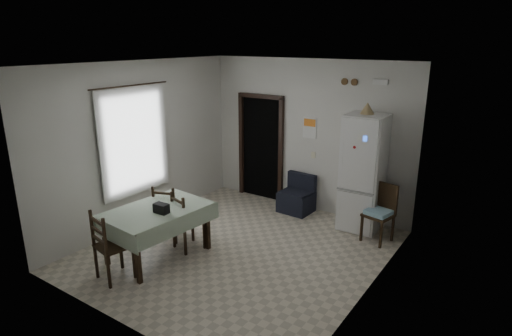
{
  "coord_description": "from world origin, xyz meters",
  "views": [
    {
      "loc": [
        3.7,
        -4.93,
        3.24
      ],
      "look_at": [
        0.0,
        0.5,
        1.25
      ],
      "focal_mm": 30.0,
      "sensor_mm": 36.0,
      "label": 1
    }
  ],
  "objects_px": {
    "fridge": "(363,173)",
    "dining_table": "(158,233)",
    "dining_chair_far_left": "(169,211)",
    "dining_chair_far_right": "(188,220)",
    "dining_chair_near_head": "(113,245)",
    "navy_seat": "(296,194)",
    "corner_chair": "(378,214)"
  },
  "relations": [
    {
      "from": "dining_chair_far_right",
      "to": "navy_seat",
      "type": "bearing_deg",
      "value": -90.51
    },
    {
      "from": "dining_chair_far_left",
      "to": "dining_chair_far_right",
      "type": "distance_m",
      "value": 0.52
    },
    {
      "from": "dining_chair_far_left",
      "to": "dining_chair_far_right",
      "type": "height_order",
      "value": "dining_chair_far_left"
    },
    {
      "from": "navy_seat",
      "to": "corner_chair",
      "type": "relative_size",
      "value": 0.75
    },
    {
      "from": "fridge",
      "to": "dining_chair_far_left",
      "type": "bearing_deg",
      "value": -140.86
    },
    {
      "from": "corner_chair",
      "to": "dining_chair_far_right",
      "type": "height_order",
      "value": "corner_chair"
    },
    {
      "from": "corner_chair",
      "to": "dining_chair_far_right",
      "type": "bearing_deg",
      "value": -128.79
    },
    {
      "from": "dining_chair_far_left",
      "to": "corner_chair",
      "type": "bearing_deg",
      "value": -167.75
    },
    {
      "from": "dining_chair_far_left",
      "to": "dining_chair_near_head",
      "type": "distance_m",
      "value": 1.37
    },
    {
      "from": "fridge",
      "to": "dining_table",
      "type": "height_order",
      "value": "fridge"
    },
    {
      "from": "dining_table",
      "to": "dining_chair_far_left",
      "type": "bearing_deg",
      "value": 125.33
    },
    {
      "from": "navy_seat",
      "to": "dining_table",
      "type": "distance_m",
      "value": 2.91
    },
    {
      "from": "dining_chair_near_head",
      "to": "dining_chair_far_right",
      "type": "bearing_deg",
      "value": -89.28
    },
    {
      "from": "dining_chair_far_left",
      "to": "dining_chair_far_right",
      "type": "relative_size",
      "value": 1.01
    },
    {
      "from": "dining_chair_far_right",
      "to": "corner_chair",
      "type": "bearing_deg",
      "value": -125.28
    },
    {
      "from": "navy_seat",
      "to": "dining_table",
      "type": "xyz_separation_m",
      "value": [
        -0.87,
        -2.77,
        0.03
      ]
    },
    {
      "from": "corner_chair",
      "to": "dining_table",
      "type": "distance_m",
      "value": 3.55
    },
    {
      "from": "navy_seat",
      "to": "dining_chair_far_right",
      "type": "distance_m",
      "value": 2.4
    },
    {
      "from": "navy_seat",
      "to": "dining_chair_far_left",
      "type": "xyz_separation_m",
      "value": [
        -1.19,
        -2.21,
        0.12
      ]
    },
    {
      "from": "navy_seat",
      "to": "corner_chair",
      "type": "distance_m",
      "value": 1.77
    },
    {
      "from": "dining_table",
      "to": "fridge",
      "type": "bearing_deg",
      "value": 57.19
    },
    {
      "from": "fridge",
      "to": "navy_seat",
      "type": "height_order",
      "value": "fridge"
    },
    {
      "from": "navy_seat",
      "to": "dining_chair_far_left",
      "type": "height_order",
      "value": "dining_chair_far_left"
    },
    {
      "from": "corner_chair",
      "to": "dining_chair_far_left",
      "type": "xyz_separation_m",
      "value": [
        -2.93,
        -1.85,
        -0.0
      ]
    },
    {
      "from": "fridge",
      "to": "dining_chair_far_left",
      "type": "distance_m",
      "value": 3.38
    },
    {
      "from": "fridge",
      "to": "dining_table",
      "type": "distance_m",
      "value": 3.57
    },
    {
      "from": "corner_chair",
      "to": "navy_seat",
      "type": "bearing_deg",
      "value": -179.39
    },
    {
      "from": "navy_seat",
      "to": "dining_chair_far_left",
      "type": "relative_size",
      "value": 0.75
    },
    {
      "from": "fridge",
      "to": "corner_chair",
      "type": "xyz_separation_m",
      "value": [
        0.43,
        -0.36,
        -0.53
      ]
    },
    {
      "from": "dining_chair_far_left",
      "to": "dining_chair_near_head",
      "type": "relative_size",
      "value": 0.94
    },
    {
      "from": "fridge",
      "to": "dining_chair_far_right",
      "type": "xyz_separation_m",
      "value": [
        -1.98,
        -2.3,
        -0.54
      ]
    },
    {
      "from": "dining_chair_far_right",
      "to": "fridge",
      "type": "bearing_deg",
      "value": -114.76
    }
  ]
}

